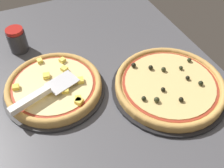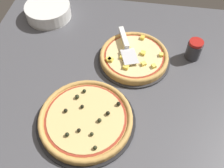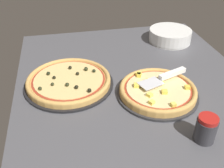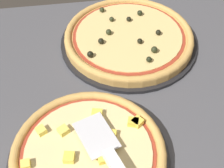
{
  "view_description": "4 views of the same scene",
  "coord_description": "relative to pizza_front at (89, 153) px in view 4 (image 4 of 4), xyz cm",
  "views": [
    {
      "loc": [
        54.05,
        -12.79,
        64.88
      ],
      "look_at": [
        0.76,
        11.05,
        3.0
      ],
      "focal_mm": 42.0,
      "sensor_mm": 36.0,
      "label": 1
    },
    {
      "loc": [
        -9.53,
        76.22,
        89.25
      ],
      "look_at": [
        0.76,
        11.05,
        3.0
      ],
      "focal_mm": 42.0,
      "sensor_mm": 36.0,
      "label": 2
    },
    {
      "loc": [
        -87.31,
        29.36,
        64.09
      ],
      "look_at": [
        0.76,
        11.05,
        3.0
      ],
      "focal_mm": 42.0,
      "sensor_mm": 36.0,
      "label": 3
    },
    {
      "loc": [
        -6.65,
        -38.13,
        58.1
      ],
      "look_at": [
        0.76,
        11.05,
        3.0
      ],
      "focal_mm": 50.0,
      "sensor_mm": 36.0,
      "label": 4
    }
  ],
  "objects": [
    {
      "name": "pizza_back",
      "position": [
        14.72,
        34.85,
        -0.17
      ],
      "size": [
        35.94,
        35.94,
        4.01
      ],
      "color": "tan",
      "rests_on": "pizza_pan_back"
    },
    {
      "name": "pizza_pan_back",
      "position": [
        14.73,
        34.86,
        -2.16
      ],
      "size": [
        38.23,
        38.23,
        1.0
      ],
      "primitive_type": "cylinder",
      "color": "black",
      "rests_on": "ground_plane"
    },
    {
      "name": "pizza_front",
      "position": [
        0.0,
        0.0,
        0.0
      ],
      "size": [
        31.15,
        31.15,
        3.84
      ],
      "color": "tan",
      "rests_on": "pizza_pan_front"
    },
    {
      "name": "pizza_pan_front",
      "position": [
        -0.01,
        -0.02,
        -2.16
      ],
      "size": [
        33.14,
        33.14,
        1.0
      ],
      "primitive_type": "cylinder",
      "color": "#2D2D30",
      "rests_on": "ground_plane"
    },
    {
      "name": "ground_plane",
      "position": [
        6.6,
        6.37,
        -4.46
      ],
      "size": [
        130.19,
        102.75,
        3.6
      ],
      "primitive_type": "cube",
      "color": "#4C4C51"
    }
  ]
}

